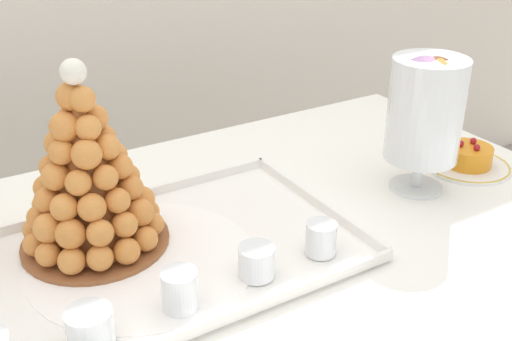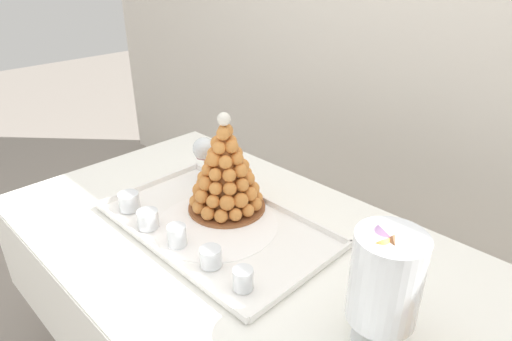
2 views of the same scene
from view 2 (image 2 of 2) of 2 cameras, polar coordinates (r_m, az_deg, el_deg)
name	(u,v)px [view 2 (image 2 of 2)]	position (r m, az deg, el deg)	size (l,w,h in m)	color
backdrop_wall	(446,15)	(1.94, 23.63, 18.17)	(4.80, 0.10, 2.50)	silver
buffet_table	(241,270)	(1.30, -1.91, -12.96)	(1.53, 0.87, 0.74)	brown
serving_tray	(215,226)	(1.29, -5.34, -7.21)	(0.69, 0.40, 0.02)	white
croquembouche	(226,173)	(1.31, -3.98, -0.36)	(0.24, 0.24, 0.31)	brown
dessert_cup_left	(129,202)	(1.40, -16.27, -3.98)	(0.06, 0.06, 0.06)	silver
dessert_cup_mid_left	(148,220)	(1.30, -13.95, -6.27)	(0.06, 0.06, 0.05)	silver
dessert_cup_centre	(177,236)	(1.21, -10.30, -8.48)	(0.05, 0.05, 0.06)	silver
dessert_cup_mid_right	(211,257)	(1.13, -5.95, -11.27)	(0.06, 0.06, 0.05)	silver
dessert_cup_right	(243,280)	(1.06, -1.71, -14.10)	(0.05, 0.05, 0.05)	silver
macaron_goblet	(386,279)	(0.90, 16.65, -13.47)	(0.14, 0.14, 0.28)	white
wine_glass	(204,150)	(1.50, -6.81, 2.65)	(0.08, 0.08, 0.16)	silver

